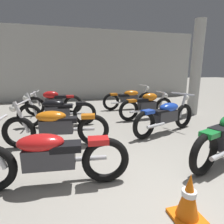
{
  "coord_description": "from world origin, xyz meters",
  "views": [
    {
      "loc": [
        -1.21,
        -1.58,
        1.58
      ],
      "look_at": [
        0.0,
        2.73,
        0.55
      ],
      "focal_mm": 29.71,
      "sensor_mm": 36.0,
      "label": 1
    }
  ],
  "objects_px": {
    "support_pillar": "(196,69)",
    "motorcycle_left_row_0": "(49,156)",
    "motorcycle_left_row_1": "(56,126)",
    "motorcycle_right_row_1": "(166,115)",
    "motorcycle_right_row_2": "(147,105)",
    "motorcycle_right_row_3": "(129,98)",
    "traffic_cone": "(189,198)",
    "motorcycle_left_row_3": "(54,102)",
    "motorcycle_left_row_2": "(57,111)"
  },
  "relations": [
    {
      "from": "motorcycle_left_row_0",
      "to": "support_pillar",
      "type": "bearing_deg",
      "value": 33.16
    },
    {
      "from": "motorcycle_right_row_1",
      "to": "motorcycle_right_row_3",
      "type": "bearing_deg",
      "value": 87.42
    },
    {
      "from": "motorcycle_left_row_3",
      "to": "motorcycle_right_row_3",
      "type": "xyz_separation_m",
      "value": [
        2.9,
        0.14,
        -0.01
      ]
    },
    {
      "from": "motorcycle_left_row_0",
      "to": "motorcycle_left_row_1",
      "type": "distance_m",
      "value": 1.41
    },
    {
      "from": "motorcycle_left_row_1",
      "to": "motorcycle_left_row_2",
      "type": "bearing_deg",
      "value": 89.56
    },
    {
      "from": "motorcycle_left_row_3",
      "to": "support_pillar",
      "type": "bearing_deg",
      "value": -14.66
    },
    {
      "from": "motorcycle_left_row_1",
      "to": "motorcycle_right_row_2",
      "type": "bearing_deg",
      "value": 28.37
    },
    {
      "from": "support_pillar",
      "to": "motorcycle_left_row_3",
      "type": "distance_m",
      "value": 5.09
    },
    {
      "from": "motorcycle_left_row_3",
      "to": "motorcycle_right_row_3",
      "type": "bearing_deg",
      "value": 2.75
    },
    {
      "from": "motorcycle_left_row_3",
      "to": "motorcycle_right_row_2",
      "type": "bearing_deg",
      "value": -26.4
    },
    {
      "from": "motorcycle_left_row_1",
      "to": "motorcycle_right_row_1",
      "type": "bearing_deg",
      "value": 3.2
    },
    {
      "from": "motorcycle_left_row_0",
      "to": "motorcycle_left_row_2",
      "type": "bearing_deg",
      "value": 88.32
    },
    {
      "from": "motorcycle_right_row_2",
      "to": "motorcycle_right_row_3",
      "type": "xyz_separation_m",
      "value": [
        -0.01,
        1.58,
        -0.01
      ]
    },
    {
      "from": "motorcycle_right_row_2",
      "to": "motorcycle_left_row_2",
      "type": "bearing_deg",
      "value": -179.35
    },
    {
      "from": "motorcycle_left_row_2",
      "to": "motorcycle_left_row_3",
      "type": "relative_size",
      "value": 1.1
    },
    {
      "from": "support_pillar",
      "to": "motorcycle_right_row_3",
      "type": "relative_size",
      "value": 1.47
    },
    {
      "from": "motorcycle_left_row_3",
      "to": "motorcycle_left_row_2",
      "type": "bearing_deg",
      "value": -85.38
    },
    {
      "from": "motorcycle_left_row_2",
      "to": "motorcycle_left_row_3",
      "type": "height_order",
      "value": "motorcycle_left_row_2"
    },
    {
      "from": "motorcycle_left_row_0",
      "to": "traffic_cone",
      "type": "bearing_deg",
      "value": -34.69
    },
    {
      "from": "motorcycle_left_row_2",
      "to": "motorcycle_left_row_3",
      "type": "bearing_deg",
      "value": 94.62
    },
    {
      "from": "motorcycle_left_row_2",
      "to": "motorcycle_right_row_2",
      "type": "height_order",
      "value": "motorcycle_left_row_2"
    },
    {
      "from": "motorcycle_left_row_2",
      "to": "motorcycle_right_row_2",
      "type": "bearing_deg",
      "value": 0.65
    },
    {
      "from": "motorcycle_left_row_1",
      "to": "traffic_cone",
      "type": "bearing_deg",
      "value": -60.42
    },
    {
      "from": "motorcycle_left_row_0",
      "to": "motorcycle_right_row_2",
      "type": "bearing_deg",
      "value": 45.45
    },
    {
      "from": "motorcycle_right_row_1",
      "to": "traffic_cone",
      "type": "xyz_separation_m",
      "value": [
        -1.29,
        -2.55,
        -0.19
      ]
    },
    {
      "from": "motorcycle_right_row_1",
      "to": "traffic_cone",
      "type": "relative_size",
      "value": 3.86
    },
    {
      "from": "motorcycle_right_row_3",
      "to": "traffic_cone",
      "type": "xyz_separation_m",
      "value": [
        -1.43,
        -5.5,
        -0.19
      ]
    },
    {
      "from": "support_pillar",
      "to": "motorcycle_right_row_1",
      "type": "bearing_deg",
      "value": -142.59
    },
    {
      "from": "support_pillar",
      "to": "motorcycle_right_row_1",
      "type": "xyz_separation_m",
      "value": [
        -2.03,
        -1.55,
        -1.15
      ]
    },
    {
      "from": "support_pillar",
      "to": "motorcycle_right_row_1",
      "type": "height_order",
      "value": "support_pillar"
    },
    {
      "from": "motorcycle_right_row_2",
      "to": "motorcycle_left_row_1",
      "type": "bearing_deg",
      "value": -151.63
    },
    {
      "from": "support_pillar",
      "to": "motorcycle_left_row_0",
      "type": "relative_size",
      "value": 1.48
    },
    {
      "from": "motorcycle_left_row_0",
      "to": "motorcycle_left_row_2",
      "type": "relative_size",
      "value": 1.0
    },
    {
      "from": "motorcycle_left_row_2",
      "to": "motorcycle_right_row_3",
      "type": "distance_m",
      "value": 3.22
    },
    {
      "from": "motorcycle_left_row_3",
      "to": "motorcycle_right_row_2",
      "type": "height_order",
      "value": "same"
    },
    {
      "from": "motorcycle_left_row_1",
      "to": "motorcycle_right_row_2",
      "type": "distance_m",
      "value": 3.19
    },
    {
      "from": "motorcycle_left_row_0",
      "to": "motorcycle_left_row_1",
      "type": "height_order",
      "value": "same"
    },
    {
      "from": "support_pillar",
      "to": "motorcycle_left_row_1",
      "type": "height_order",
      "value": "support_pillar"
    },
    {
      "from": "motorcycle_left_row_3",
      "to": "motorcycle_right_row_2",
      "type": "distance_m",
      "value": 3.25
    },
    {
      "from": "traffic_cone",
      "to": "motorcycle_right_row_3",
      "type": "bearing_deg",
      "value": 75.47
    },
    {
      "from": "motorcycle_left_row_1",
      "to": "motorcycle_right_row_1",
      "type": "xyz_separation_m",
      "value": [
        2.66,
        0.15,
        0.0
      ]
    },
    {
      "from": "motorcycle_right_row_1",
      "to": "traffic_cone",
      "type": "height_order",
      "value": "motorcycle_right_row_1"
    },
    {
      "from": "support_pillar",
      "to": "motorcycle_left_row_1",
      "type": "xyz_separation_m",
      "value": [
        -4.69,
        -1.7,
        -1.15
      ]
    },
    {
      "from": "support_pillar",
      "to": "motorcycle_left_row_1",
      "type": "distance_m",
      "value": 5.12
    },
    {
      "from": "motorcycle_left_row_1",
      "to": "motorcycle_right_row_1",
      "type": "relative_size",
      "value": 1.04
    },
    {
      "from": "support_pillar",
      "to": "motorcycle_left_row_3",
      "type": "height_order",
      "value": "support_pillar"
    },
    {
      "from": "motorcycle_left_row_3",
      "to": "motorcycle_right_row_1",
      "type": "bearing_deg",
      "value": -45.45
    },
    {
      "from": "support_pillar",
      "to": "traffic_cone",
      "type": "relative_size",
      "value": 5.93
    },
    {
      "from": "motorcycle_left_row_2",
      "to": "motorcycle_right_row_1",
      "type": "bearing_deg",
      "value": -26.73
    },
    {
      "from": "support_pillar",
      "to": "motorcycle_right_row_2",
      "type": "relative_size",
      "value": 1.62
    }
  ]
}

